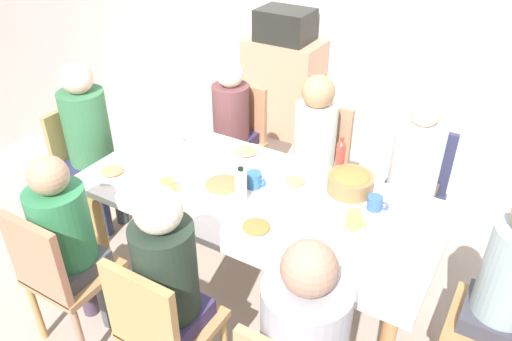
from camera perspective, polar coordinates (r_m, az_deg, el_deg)
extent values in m
plane|color=#A59587|center=(3.24, 0.00, -13.34)|extent=(7.11, 7.11, 0.00)
cube|color=silver|center=(4.52, 16.00, 18.18)|extent=(6.16, 0.12, 2.60)
cube|color=silver|center=(2.77, 0.00, -2.96)|extent=(2.02, 0.94, 0.04)
cylinder|color=#AB8447|center=(3.26, -17.38, -6.58)|extent=(0.07, 0.07, 0.70)
cylinder|color=#B77A47|center=(3.68, -9.24, -0.54)|extent=(0.07, 0.07, 0.70)
cylinder|color=#B67D49|center=(3.05, 18.82, -10.10)|extent=(0.07, 0.07, 0.70)
cube|color=#B57D51|center=(3.78, -2.77, 2.46)|extent=(0.40, 0.40, 0.04)
cylinder|color=#AC8248|center=(3.94, 0.74, 0.05)|extent=(0.04, 0.04, 0.43)
cylinder|color=#A6774B|center=(4.09, -3.38, 1.36)|extent=(0.04, 0.04, 0.43)
cylinder|color=tan|center=(3.70, -1.92, -2.37)|extent=(0.04, 0.04, 0.43)
cylinder|color=#B17955|center=(3.86, -6.18, -0.88)|extent=(0.04, 0.04, 0.43)
cube|color=#B47B54|center=(3.80, -1.37, 6.70)|extent=(0.38, 0.04, 0.45)
cylinder|color=#2D3443|center=(3.78, -2.50, -1.33)|extent=(0.09, 0.09, 0.45)
cylinder|color=#2E2B45|center=(3.86, -4.50, -0.65)|extent=(0.09, 0.09, 0.45)
cube|color=#31294C|center=(3.75, -2.80, 3.25)|extent=(0.30, 0.30, 0.10)
cylinder|color=brown|center=(3.63, -2.90, 6.74)|extent=(0.27, 0.27, 0.41)
sphere|color=beige|center=(3.51, -3.03, 11.01)|extent=(0.19, 0.19, 0.19)
cube|color=#A4794B|center=(2.88, -20.11, -10.93)|extent=(0.40, 0.40, 0.04)
cylinder|color=#AF834A|center=(3.08, -23.85, -14.44)|extent=(0.04, 0.04, 0.43)
cylinder|color=#A7755A|center=(2.87, -19.50, -17.47)|extent=(0.04, 0.04, 0.43)
cylinder|color=#B48448|center=(3.20, -19.12, -10.99)|extent=(0.04, 0.04, 0.43)
cylinder|color=#A37E4F|center=(3.00, -14.65, -13.57)|extent=(0.04, 0.04, 0.43)
cube|color=#B67658|center=(2.66, -23.93, -9.32)|extent=(0.38, 0.04, 0.45)
cylinder|color=#47364B|center=(3.11, -18.97, -12.23)|extent=(0.09, 0.09, 0.45)
cylinder|color=#45484B|center=(3.02, -16.88, -13.48)|extent=(0.09, 0.09, 0.45)
cube|color=#414349|center=(2.84, -20.33, -10.04)|extent=(0.30, 0.30, 0.10)
cylinder|color=#2F7849|center=(2.68, -21.38, -5.89)|extent=(0.29, 0.29, 0.42)
sphere|color=tan|center=(2.52, -22.71, -0.53)|extent=(0.19, 0.19, 0.19)
cube|color=#AB7B59|center=(3.50, 6.47, -0.38)|extent=(0.40, 0.40, 0.04)
cylinder|color=#AE894B|center=(3.70, 9.77, -2.81)|extent=(0.04, 0.04, 0.43)
cylinder|color=#A97C55|center=(3.81, 5.06, -1.32)|extent=(0.04, 0.04, 0.43)
cylinder|color=#A77F51|center=(3.45, 7.59, -5.63)|extent=(0.04, 0.04, 0.43)
cylinder|color=#B27A4F|center=(3.56, 2.60, -3.94)|extent=(0.04, 0.04, 0.43)
cube|color=#A37C5B|center=(3.52, 7.96, 4.20)|extent=(0.38, 0.04, 0.45)
cylinder|color=brown|center=(3.52, 6.74, -4.44)|extent=(0.09, 0.09, 0.45)
cylinder|color=brown|center=(3.57, 4.42, -3.67)|extent=(0.09, 0.09, 0.45)
cube|color=brown|center=(3.47, 6.53, 0.45)|extent=(0.30, 0.30, 0.10)
cylinder|color=silver|center=(3.34, 6.80, 4.18)|extent=(0.28, 0.28, 0.41)
sphere|color=#A47D56|center=(3.21, 7.15, 8.96)|extent=(0.22, 0.22, 0.22)
cube|color=#B38250|center=(2.50, -9.48, -16.97)|extent=(0.40, 0.40, 0.04)
cylinder|color=#AF8749|center=(2.83, -9.60, -16.32)|extent=(0.04, 0.04, 0.43)
cube|color=tan|center=(2.25, -13.02, -15.89)|extent=(0.38, 0.04, 0.45)
cylinder|color=#2F2E50|center=(2.75, -9.05, -17.88)|extent=(0.09, 0.09, 0.45)
cube|color=#342B56|center=(2.46, -9.61, -16.06)|extent=(0.30, 0.30, 0.10)
cylinder|color=#223024|center=(2.25, -10.28, -11.18)|extent=(0.28, 0.28, 0.48)
sphere|color=beige|center=(2.04, -11.17, -4.43)|extent=(0.21, 0.21, 0.21)
cube|color=#AC7649|center=(3.66, -17.86, -0.26)|extent=(0.40, 0.40, 0.04)
cylinder|color=#B57A51|center=(3.98, -17.26, -1.18)|extent=(0.04, 0.04, 0.43)
cylinder|color=tan|center=(3.81, -20.87, -3.58)|extent=(0.04, 0.04, 0.43)
cylinder|color=tan|center=(3.77, -13.68, -2.67)|extent=(0.04, 0.04, 0.43)
cylinder|color=tan|center=(3.59, -17.33, -5.31)|extent=(0.04, 0.04, 0.43)
cube|color=#A7854F|center=(3.68, -20.38, 3.60)|extent=(0.04, 0.38, 0.45)
cylinder|color=#313C44|center=(3.76, -15.40, -2.89)|extent=(0.09, 0.09, 0.45)
cylinder|color=navy|center=(3.67, -17.12, -4.10)|extent=(0.09, 0.09, 0.45)
cube|color=navy|center=(3.63, -18.01, 0.53)|extent=(0.30, 0.30, 0.10)
cylinder|color=#356F45|center=(3.49, -18.83, 4.74)|extent=(0.30, 0.30, 0.50)
sphere|color=beige|center=(3.36, -19.86, 9.91)|extent=(0.20, 0.20, 0.20)
cube|color=#A67A49|center=(2.71, 25.52, -15.79)|extent=(0.40, 0.40, 0.04)
cylinder|color=#B27A55|center=(2.98, 21.73, -15.59)|extent=(0.04, 0.04, 0.43)
cylinder|color=#44353A|center=(2.91, 22.77, -17.04)|extent=(0.09, 0.09, 0.45)
cube|color=#3B3A44|center=(2.67, 25.82, -14.91)|extent=(0.30, 0.30, 0.10)
cylinder|color=#9C99A1|center=(1.99, 5.54, -18.10)|extent=(0.34, 0.34, 0.49)
sphere|color=#A27B64|center=(1.74, 6.12, -11.08)|extent=(0.20, 0.20, 0.20)
cube|color=#2A364F|center=(3.34, 16.96, -3.58)|extent=(0.40, 0.40, 0.04)
cylinder|color=#28394D|center=(3.58, 19.75, -5.87)|extent=(0.04, 0.04, 0.43)
cylinder|color=#313842|center=(3.63, 14.61, -4.31)|extent=(0.04, 0.04, 0.43)
cylinder|color=#2E3B50|center=(3.32, 18.33, -9.08)|extent=(0.04, 0.04, 0.43)
cylinder|color=#253743|center=(3.37, 12.78, -7.33)|extent=(0.04, 0.04, 0.43)
cube|color=#2E3153|center=(3.36, 18.45, 1.24)|extent=(0.38, 0.04, 0.45)
cylinder|color=brown|center=(3.37, 17.21, -7.80)|extent=(0.09, 0.09, 0.45)
cylinder|color=brown|center=(3.40, 14.63, -6.99)|extent=(0.09, 0.09, 0.45)
cube|color=brown|center=(3.30, 17.13, -2.73)|extent=(0.30, 0.30, 0.10)
cylinder|color=silver|center=(3.16, 17.92, 1.39)|extent=(0.30, 0.30, 0.46)
sphere|color=beige|center=(3.02, 18.89, 6.39)|extent=(0.18, 0.18, 0.18)
cylinder|color=white|center=(2.50, 0.01, -6.79)|extent=(0.26, 0.26, 0.01)
ellipsoid|color=#A06A34|center=(2.49, 0.01, -6.44)|extent=(0.14, 0.14, 0.02)
cylinder|color=white|center=(3.04, -16.12, -0.34)|extent=(0.24, 0.24, 0.01)
ellipsoid|color=#C67C52|center=(3.03, -16.18, -0.03)|extent=(0.13, 0.13, 0.02)
cylinder|color=silver|center=(3.11, -1.18, 1.90)|extent=(0.26, 0.26, 0.01)
ellipsoid|color=tan|center=(3.10, -1.19, 2.21)|extent=(0.14, 0.14, 0.02)
cylinder|color=silver|center=(2.83, 4.49, -1.55)|extent=(0.21, 0.21, 0.01)
ellipsoid|color=tan|center=(2.82, 4.51, -1.22)|extent=(0.12, 0.12, 0.02)
cylinder|color=beige|center=(2.74, -3.75, -2.17)|extent=(0.25, 0.25, 0.06)
ellipsoid|color=#B86D43|center=(2.73, -3.77, -1.61)|extent=(0.20, 0.20, 0.04)
cylinder|color=olive|center=(2.80, 10.72, -1.47)|extent=(0.26, 0.26, 0.10)
ellipsoid|color=#AE6D35|center=(2.78, 10.83, -0.62)|extent=(0.21, 0.21, 0.04)
cylinder|color=white|center=(3.22, -9.28, 3.44)|extent=(0.08, 0.08, 0.09)
torus|color=white|center=(3.19, -8.55, 3.21)|extent=(0.05, 0.01, 0.05)
cylinder|color=#EDBE4A|center=(2.80, -10.13, -1.77)|extent=(0.09, 0.09, 0.08)
torus|color=#E7C052|center=(2.77, -9.26, -2.10)|extent=(0.05, 0.01, 0.05)
cylinder|color=#E4CE50|center=(2.54, 11.06, -5.55)|extent=(0.07, 0.07, 0.10)
torus|color=#E8BD44|center=(2.53, 12.09, -5.88)|extent=(0.05, 0.01, 0.05)
cylinder|color=#335CA4|center=(2.70, 13.45, -3.63)|extent=(0.08, 0.08, 0.08)
torus|color=#3B5298|center=(2.69, 14.50, -3.96)|extent=(0.05, 0.01, 0.05)
cylinder|color=#2E6096|center=(2.79, -0.24, -1.07)|extent=(0.09, 0.09, 0.09)
torus|color=#2862A3|center=(2.77, 0.75, -1.40)|extent=(0.05, 0.01, 0.05)
cylinder|color=silver|center=(2.65, -1.73, -2.02)|extent=(0.06, 0.06, 0.17)
cone|color=silver|center=(2.60, -1.77, -0.16)|extent=(0.06, 0.06, 0.03)
cylinder|color=black|center=(2.59, -1.78, 0.22)|extent=(0.03, 0.03, 0.01)
cylinder|color=red|center=(2.88, 9.58, 1.08)|extent=(0.05, 0.05, 0.22)
cone|color=red|center=(2.82, 9.80, 3.23)|extent=(0.05, 0.05, 0.03)
cylinder|color=red|center=(2.81, 9.84, 3.59)|extent=(0.03, 0.03, 0.01)
cube|color=tan|center=(4.83, 3.12, 9.56)|extent=(0.70, 0.44, 0.90)
cube|color=black|center=(4.63, 3.34, 16.29)|extent=(0.48, 0.36, 0.28)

